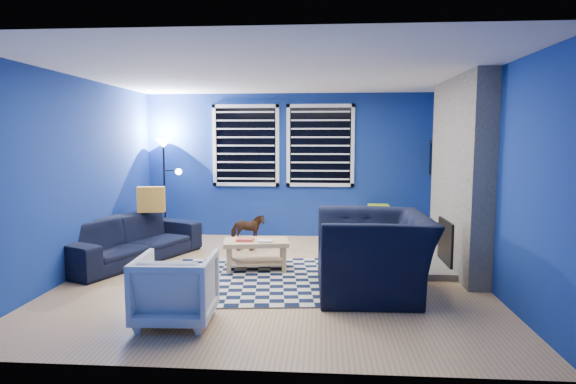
% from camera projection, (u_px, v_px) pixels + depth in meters
% --- Properties ---
extents(floor, '(5.00, 5.00, 0.00)m').
position_uv_depth(floor, '(275.00, 276.00, 6.07)').
color(floor, tan).
rests_on(floor, ground).
extents(ceiling, '(5.00, 5.00, 0.00)m').
position_uv_depth(ceiling, '(274.00, 74.00, 5.80)').
color(ceiling, white).
rests_on(ceiling, wall_back).
extents(wall_back, '(5.00, 0.00, 5.00)m').
position_uv_depth(wall_back, '(289.00, 166.00, 8.41)').
color(wall_back, navy).
rests_on(wall_back, floor).
extents(wall_left, '(0.00, 5.00, 5.00)m').
position_uv_depth(wall_left, '(79.00, 176.00, 6.11)').
color(wall_left, navy).
rests_on(wall_left, floor).
extents(wall_right, '(0.00, 5.00, 5.00)m').
position_uv_depth(wall_right, '(482.00, 178.00, 5.76)').
color(wall_right, navy).
rests_on(wall_right, floor).
extents(fireplace, '(0.65, 2.00, 2.50)m').
position_uv_depth(fireplace, '(458.00, 179.00, 6.27)').
color(fireplace, gray).
rests_on(fireplace, floor).
extents(window_left, '(1.17, 0.06, 1.42)m').
position_uv_depth(window_left, '(246.00, 146.00, 8.39)').
color(window_left, black).
rests_on(window_left, wall_back).
extents(window_right, '(1.17, 0.06, 1.42)m').
position_uv_depth(window_right, '(320.00, 146.00, 8.30)').
color(window_right, black).
rests_on(window_right, wall_back).
extents(tv, '(0.07, 1.00, 0.58)m').
position_uv_depth(tv, '(438.00, 159.00, 7.73)').
color(tv, black).
rests_on(tv, wall_right).
extents(rug, '(2.69, 2.24, 0.02)m').
position_uv_depth(rug, '(270.00, 279.00, 5.88)').
color(rug, black).
rests_on(rug, floor).
extents(sofa, '(2.32, 1.64, 0.63)m').
position_uv_depth(sofa, '(130.00, 239.00, 6.74)').
color(sofa, black).
rests_on(sofa, floor).
extents(armchair_big, '(1.41, 1.24, 0.89)m').
position_uv_depth(armchair_big, '(373.00, 254.00, 5.37)').
color(armchair_big, black).
rests_on(armchair_big, floor).
extents(armchair_bent, '(0.73, 0.75, 0.66)m').
position_uv_depth(armchair_bent, '(176.00, 288.00, 4.50)').
color(armchair_bent, gray).
rests_on(armchair_bent, floor).
extents(rocking_horse, '(0.33, 0.56, 0.45)m').
position_uv_depth(rocking_horse, '(248.00, 228.00, 7.67)').
color(rocking_horse, '#412015').
rests_on(rocking_horse, floor).
extents(coffee_table, '(0.90, 0.61, 0.42)m').
position_uv_depth(coffee_table, '(256.00, 248.00, 6.30)').
color(coffee_table, tan).
rests_on(coffee_table, rug).
extents(cabinet, '(0.64, 0.44, 0.61)m').
position_uv_depth(cabinet, '(378.00, 224.00, 8.16)').
color(cabinet, tan).
rests_on(cabinet, floor).
extents(floor_lamp, '(0.47, 0.29, 1.73)m').
position_uv_depth(floor_lamp, '(165.00, 156.00, 8.30)').
color(floor_lamp, black).
rests_on(floor_lamp, floor).
extents(throw_pillow, '(0.41, 0.19, 0.38)m').
position_uv_depth(throw_pillow, '(151.00, 199.00, 7.15)').
color(throw_pillow, gold).
rests_on(throw_pillow, sofa).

